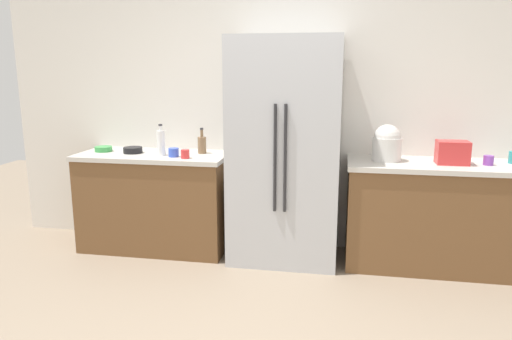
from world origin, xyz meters
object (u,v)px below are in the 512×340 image
at_px(refrigerator, 285,152).
at_px(toaster, 452,153).
at_px(bottle_b, 202,144).
at_px(cup_c, 185,154).
at_px(rice_cooker, 387,144).
at_px(bowl_a, 103,149).
at_px(cup_b, 174,152).
at_px(cup_d, 488,160).
at_px(bowl_b, 133,150).
at_px(bottle_a, 161,142).

distance_m(refrigerator, toaster, 1.34).
xyz_separation_m(bottle_b, cup_c, (-0.07, -0.26, -0.04)).
xyz_separation_m(toaster, cup_c, (-2.17, -0.15, -0.05)).
relative_size(rice_cooker, bowl_a, 1.91).
distance_m(bottle_b, cup_b, 0.29).
xyz_separation_m(refrigerator, cup_d, (1.61, 0.02, -0.02)).
bearing_deg(bottle_b, bowl_b, -171.02).
height_order(refrigerator, bottle_a, refrigerator).
xyz_separation_m(rice_cooker, bowl_b, (-2.22, -0.04, -0.12)).
bearing_deg(bottle_a, toaster, 0.89).
relative_size(bottle_b, bowl_b, 1.35).
bearing_deg(cup_d, toaster, -178.61).
distance_m(bottle_a, cup_b, 0.16).
bearing_deg(toaster, bottle_a, -179.11).
bearing_deg(bottle_b, cup_c, -104.75).
height_order(toaster, cup_b, toaster).
bearing_deg(cup_c, bottle_b, 75.25).
bearing_deg(rice_cooker, cup_d, -3.59).
relative_size(toaster, cup_c, 3.22).
distance_m(refrigerator, bowl_b, 1.38).
height_order(refrigerator, bowl_a, refrigerator).
xyz_separation_m(rice_cooker, cup_d, (0.78, -0.05, -0.10)).
xyz_separation_m(refrigerator, toaster, (1.34, 0.01, 0.03)).
relative_size(toaster, bottle_b, 1.06).
relative_size(rice_cooker, cup_d, 3.85).
distance_m(rice_cooker, cup_b, 1.80).
bearing_deg(toaster, cup_b, -177.74).
bearing_deg(bowl_a, bowl_b, -5.87).
bearing_deg(cup_b, toaster, 2.26).
relative_size(bottle_b, bowl_a, 1.46).
height_order(cup_d, bowl_a, cup_d).
bearing_deg(bowl_a, refrigerator, -1.96).
height_order(refrigerator, bottle_b, refrigerator).
bearing_deg(cup_c, cup_b, 154.85).
distance_m(bottle_a, bowl_b, 0.31).
bearing_deg(bottle_b, cup_b, -133.17).
bearing_deg(bottle_b, bowl_a, -175.86).
bearing_deg(cup_c, bowl_b, 163.12).
height_order(cup_b, bowl_b, cup_b).
height_order(bottle_b, cup_b, bottle_b).
height_order(rice_cooker, cup_c, rice_cooker).
bearing_deg(refrigerator, toaster, 0.38).
bearing_deg(refrigerator, cup_b, -175.12).
xyz_separation_m(toaster, bottle_a, (-2.42, -0.04, 0.02)).
bearing_deg(rice_cooker, toaster, -6.29).
relative_size(cup_c, bowl_a, 0.48).
relative_size(refrigerator, bottle_a, 6.89).
xyz_separation_m(bottle_b, bowl_a, (-0.92, -0.07, -0.06)).
xyz_separation_m(cup_c, cup_d, (2.44, 0.16, 0.00)).
bearing_deg(cup_d, bottle_b, 177.38).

